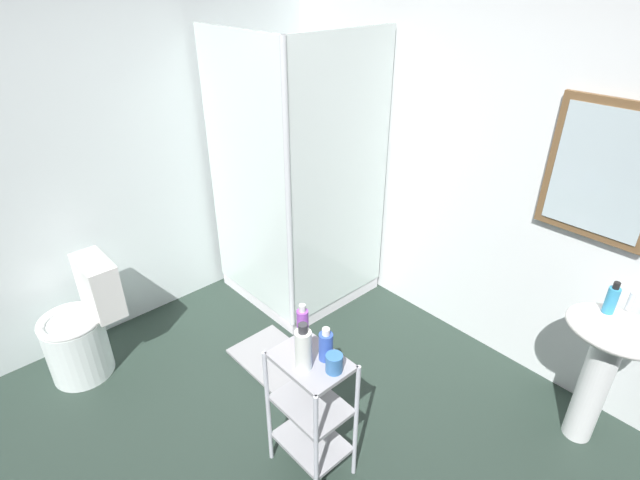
# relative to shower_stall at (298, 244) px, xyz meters

# --- Properties ---
(wall_back) EXTENTS (4.20, 0.14, 2.50)m
(wall_back) POSITION_rel_shower_stall_xyz_m (1.20, 0.62, 0.79)
(wall_back) COLOR silver
(wall_back) RESTS_ON ground_plane
(wall_left) EXTENTS (0.10, 4.20, 2.50)m
(wall_left) POSITION_rel_shower_stall_xyz_m (-0.65, -1.22, 0.79)
(wall_left) COLOR white
(wall_left) RESTS_ON ground_plane
(shower_stall) EXTENTS (0.92, 0.92, 2.00)m
(shower_stall) POSITION_rel_shower_stall_xyz_m (0.00, 0.00, 0.00)
(shower_stall) COLOR white
(shower_stall) RESTS_ON ground_plane
(pedestal_sink) EXTENTS (0.46, 0.37, 0.81)m
(pedestal_sink) POSITION_rel_shower_stall_xyz_m (2.08, 0.30, 0.12)
(pedestal_sink) COLOR white
(pedestal_sink) RESTS_ON ground_plane
(sink_faucet) EXTENTS (0.03, 0.03, 0.10)m
(sink_faucet) POSITION_rel_shower_stall_xyz_m (2.08, 0.42, 0.40)
(sink_faucet) COLOR silver
(sink_faucet) RESTS_ON pedestal_sink
(toilet) EXTENTS (0.37, 0.49, 0.76)m
(toilet) POSITION_rel_shower_stall_xyz_m (-0.28, -1.53, -0.15)
(toilet) COLOR white
(toilet) RESTS_ON ground_plane
(storage_cart) EXTENTS (0.38, 0.28, 0.74)m
(storage_cart) POSITION_rel_shower_stall_xyz_m (1.22, -0.94, -0.03)
(storage_cart) COLOR silver
(storage_cart) RESTS_ON ground_plane
(hand_soap_bottle) EXTENTS (0.05, 0.05, 0.18)m
(hand_soap_bottle) POSITION_rel_shower_stall_xyz_m (2.02, 0.32, 0.42)
(hand_soap_bottle) COLOR #389ED1
(hand_soap_bottle) RESTS_ON pedestal_sink
(lotion_bottle_white) EXTENTS (0.08, 0.08, 0.24)m
(lotion_bottle_white) POSITION_rel_shower_stall_xyz_m (1.24, -1.00, 0.38)
(lotion_bottle_white) COLOR white
(lotion_bottle_white) RESTS_ON storage_cart
(shampoo_bottle_blue) EXTENTS (0.06, 0.06, 0.17)m
(shampoo_bottle_blue) POSITION_rel_shower_stall_xyz_m (1.26, -0.89, 0.35)
(shampoo_bottle_blue) COLOR #3051AF
(shampoo_bottle_blue) RESTS_ON storage_cart
(conditioner_bottle_purple) EXTENTS (0.06, 0.06, 0.20)m
(conditioner_bottle_purple) POSITION_rel_shower_stall_xyz_m (1.09, -0.88, 0.37)
(conditioner_bottle_purple) COLOR purple
(conditioner_bottle_purple) RESTS_ON storage_cart
(rinse_cup) EXTENTS (0.08, 0.08, 0.09)m
(rinse_cup) POSITION_rel_shower_stall_xyz_m (1.35, -0.91, 0.32)
(rinse_cup) COLOR #3870B2
(rinse_cup) RESTS_ON storage_cart
(bath_mat) EXTENTS (0.60, 0.40, 0.02)m
(bath_mat) POSITION_rel_shower_stall_xyz_m (0.48, -0.61, -0.45)
(bath_mat) COLOR gray
(bath_mat) RESTS_ON ground_plane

